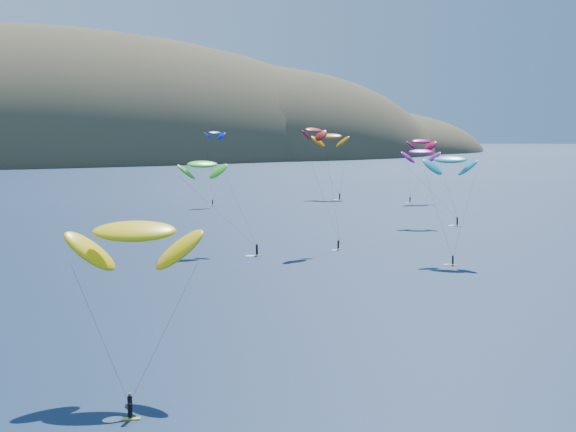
% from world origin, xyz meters
% --- Properties ---
extents(island, '(730.00, 300.00, 210.00)m').
position_xyz_m(island, '(39.40, 562.36, -10.74)').
color(island, '#3D3526').
rests_on(island, ground).
extents(kitesurfer_2, '(12.64, 14.65, 16.99)m').
position_xyz_m(kitesurfer_2, '(-30.61, 36.65, 13.75)').
color(kitesurfer_2, '#CAC916').
rests_on(kitesurfer_2, ground).
extents(kitesurfer_3, '(12.01, 12.66, 18.56)m').
position_xyz_m(kitesurfer_3, '(-0.53, 106.96, 16.03)').
color(kitesurfer_3, '#CAC916').
rests_on(kitesurfer_3, ground).
extents(kitesurfer_4, '(7.23, 4.89, 22.89)m').
position_xyz_m(kitesurfer_4, '(30.92, 189.25, 20.96)').
color(kitesurfer_4, '#CAC916').
rests_on(kitesurfer_4, ground).
extents(kitesurfer_5, '(9.09, 11.37, 19.83)m').
position_xyz_m(kitesurfer_5, '(35.67, 80.44, 17.33)').
color(kitesurfer_5, '#CAC916').
rests_on(kitesurfer_5, ground).
extents(kitesurfer_6, '(11.70, 10.74, 19.44)m').
position_xyz_m(kitesurfer_6, '(58.71, 123.56, 16.99)').
color(kitesurfer_6, '#CAC916').
rests_on(kitesurfer_6, ground).
extents(kitesurfer_8, '(11.18, 5.35, 21.07)m').
position_xyz_m(kitesurfer_8, '(90.88, 171.09, 18.30)').
color(kitesurfer_8, '#CAC916').
rests_on(kitesurfer_8, ground).
extents(kitesurfer_9, '(7.56, 8.25, 24.24)m').
position_xyz_m(kitesurfer_9, '(19.89, 101.93, 22.24)').
color(kitesurfer_9, '#CAC916').
rests_on(kitesurfer_9, ground).
extents(kitesurfer_11, '(12.50, 15.69, 22.93)m').
position_xyz_m(kitesurfer_11, '(72.09, 194.85, 19.69)').
color(kitesurfer_11, '#CAC916').
rests_on(kitesurfer_11, ground).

